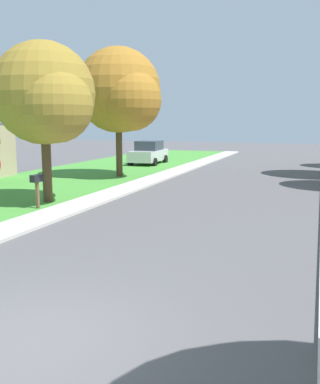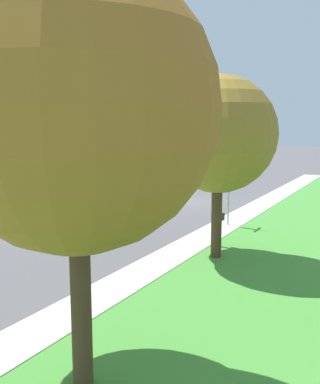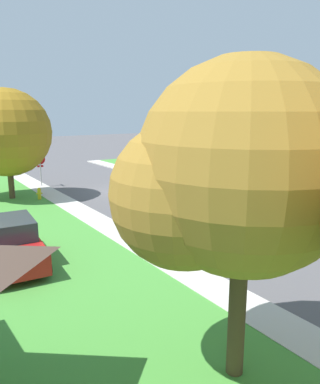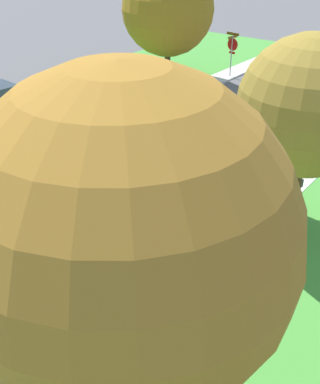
{
  "view_description": "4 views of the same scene",
  "coord_description": "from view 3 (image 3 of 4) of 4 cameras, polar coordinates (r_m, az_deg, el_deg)",
  "views": [
    {
      "loc": [
        3.88,
        -5.12,
        3.24
      ],
      "look_at": [
        0.01,
        5.53,
        1.4
      ],
      "focal_mm": 41.33,
      "sensor_mm": 36.0,
      "label": 1
    },
    {
      "loc": [
        -11.62,
        23.48,
        4.73
      ],
      "look_at": [
        -1.64,
        5.28,
        1.4
      ],
      "focal_mm": 42.37,
      "sensor_mm": 36.0,
      "label": 2
    },
    {
      "loc": [
        12.16,
        22.69,
        5.53
      ],
      "look_at": [
        1.63,
        6.98,
        1.4
      ],
      "focal_mm": 34.74,
      "sensor_mm": 36.0,
      "label": 3
    },
    {
      "loc": [
        -10.4,
        21.41,
        8.52
      ],
      "look_at": [
        -2.74,
        11.6,
        1.4
      ],
      "focal_mm": 43.83,
      "sensor_mm": 36.0,
      "label": 4
    }
  ],
  "objects": [
    {
      "name": "tree_sidewalk_mid",
      "position": [
        7.16,
        10.5,
        2.55
      ],
      "size": [
        4.46,
        4.15,
        6.56
      ],
      "color": "#4C3823",
      "rests_on": "ground"
    },
    {
      "name": "car_red_far_down_street",
      "position": [
        14.49,
        -21.86,
        -7.34
      ],
      "size": [
        2.28,
        4.42,
        1.76
      ],
      "color": "red",
      "rests_on": "ground"
    },
    {
      "name": "ground_plane",
      "position": [
        26.33,
        -5.52,
        0.14
      ],
      "size": [
        120.0,
        120.0,
        0.0
      ],
      "primitive_type": "plane",
      "color": "#565456"
    },
    {
      "name": "lawn_east",
      "position": [
        12.33,
        -17.86,
        -14.76
      ],
      "size": [
        8.0,
        56.0,
        0.08
      ],
      "primitive_type": "cube",
      "color": "#479338",
      "rests_on": "ground"
    },
    {
      "name": "stop_sign_far_corner",
      "position": [
        24.94,
        9.49,
        3.75
      ],
      "size": [
        0.92,
        0.92,
        2.77
      ],
      "color": "#9E9EA3",
      "rests_on": "ground"
    },
    {
      "name": "sidewalk_east",
      "position": [
        14.14,
        1.02,
        -10.49
      ],
      "size": [
        1.4,
        56.0,
        0.1
      ],
      "primitive_type": "cube",
      "color": "beige",
      "rests_on": "ground"
    },
    {
      "name": "stop_sign_near_corner",
      "position": [
        28.8,
        -17.94,
        4.44
      ],
      "size": [
        0.92,
        0.92,
        2.77
      ],
      "color": "#9E9EA3",
      "rests_on": "ground"
    },
    {
      "name": "tree_across_left",
      "position": [
        25.16,
        -23.23,
        7.99
      ],
      "size": [
        5.82,
        5.42,
        6.95
      ],
      "color": "#4C3823",
      "rests_on": "ground"
    },
    {
      "name": "tree_corner_large",
      "position": [
        22.52,
        19.69,
        8.02
      ],
      "size": [
        4.18,
        3.89,
        6.2
      ],
      "color": "#4C3823",
      "rests_on": "ground"
    },
    {
      "name": "fire_hydrant",
      "position": [
        24.58,
        -18.04,
        -0.25
      ],
      "size": [
        0.38,
        0.22,
        0.83
      ],
      "color": "gold",
      "rests_on": "ground"
    },
    {
      "name": "mailbox",
      "position": [
        23.44,
        16.72,
        0.68
      ],
      "size": [
        0.29,
        0.5,
        1.31
      ],
      "color": "brown",
      "rests_on": "ground"
    },
    {
      "name": "sidewalk_west",
      "position": [
        20.7,
        22.96,
        -4.03
      ],
      "size": [
        1.4,
        56.0,
        0.1
      ],
      "primitive_type": "cube",
      "color": "beige",
      "rests_on": "ground"
    }
  ]
}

